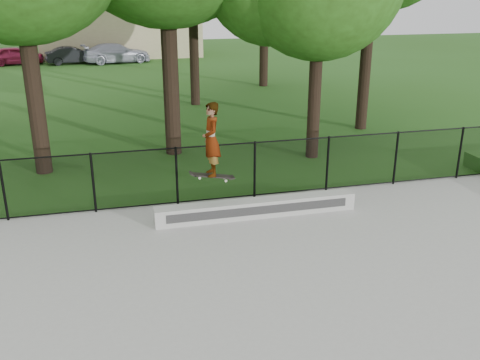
# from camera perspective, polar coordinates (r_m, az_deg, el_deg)

# --- Properties ---
(ground) EXTENTS (100.00, 100.00, 0.00)m
(ground) POSITION_cam_1_polar(r_m,az_deg,el_deg) (9.08, 11.97, -15.67)
(ground) COLOR #285618
(ground) RESTS_ON ground
(concrete_slab) EXTENTS (14.00, 12.00, 0.06)m
(concrete_slab) POSITION_cam_1_polar(r_m,az_deg,el_deg) (9.06, 11.98, -15.52)
(concrete_slab) COLOR #9E9E99
(concrete_slab) RESTS_ON ground
(grind_ledge) EXTENTS (4.85, 0.40, 0.42)m
(grind_ledge) POSITION_cam_1_polar(r_m,az_deg,el_deg) (12.71, 1.82, -3.00)
(grind_ledge) COLOR #ABABA6
(grind_ledge) RESTS_ON concrete_slab
(car_a) EXTENTS (3.89, 2.03, 1.27)m
(car_a) POSITION_cam_1_polar(r_m,az_deg,el_deg) (41.56, -22.82, 12.14)
(car_a) COLOR #9E1C43
(car_a) RESTS_ON ground
(car_b) EXTENTS (3.49, 1.84, 1.21)m
(car_b) POSITION_cam_1_polar(r_m,az_deg,el_deg) (40.64, -17.42, 12.58)
(car_b) COLOR black
(car_b) RESTS_ON ground
(car_c) EXTENTS (4.66, 2.75, 1.38)m
(car_c) POSITION_cam_1_polar(r_m,az_deg,el_deg) (40.38, -13.02, 13.05)
(car_c) COLOR #AAABC0
(car_c) RESTS_ON ground
(skater_airborne) EXTENTS (0.83, 0.61, 1.81)m
(skater_airborne) POSITION_cam_1_polar(r_m,az_deg,el_deg) (11.84, -3.08, 4.19)
(skater_airborne) COLOR black
(skater_airborne) RESTS_ON ground
(chainlink_fence) EXTENTS (16.06, 0.06, 1.50)m
(chainlink_fence) POSITION_cam_1_polar(r_m,az_deg,el_deg) (13.66, 1.57, 1.12)
(chainlink_fence) COLOR black
(chainlink_fence) RESTS_ON concrete_slab
(distant_building) EXTENTS (12.40, 6.40, 4.30)m
(distant_building) POSITION_cam_1_polar(r_m,az_deg,el_deg) (44.67, -12.60, 15.61)
(distant_building) COLOR tan
(distant_building) RESTS_ON ground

